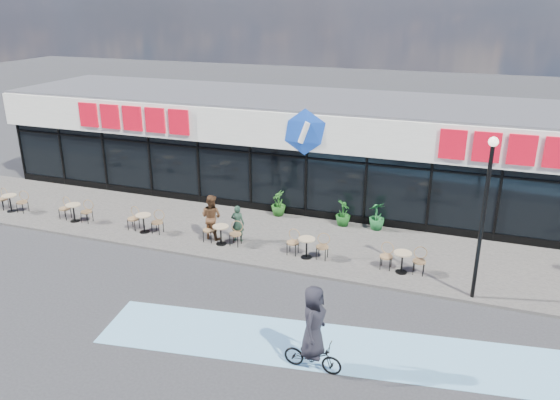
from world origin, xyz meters
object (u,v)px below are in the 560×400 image
potted_plant_right (343,213)px  patron_left (238,223)px  patron_right (211,217)px  potted_plant_left (278,203)px  potted_plant_mid (377,216)px  cyclist_a (313,335)px  bistro_set_0 (12,201)px  lamp_post (485,206)px

potted_plant_right → patron_left: patron_left is taller
patron_left → patron_right: bearing=2.2°
potted_plant_left → patron_right: size_ratio=0.62×
potted_plant_mid → potted_plant_right: size_ratio=1.06×
cyclist_a → potted_plant_left: bearing=114.6°
potted_plant_right → cyclist_a: cyclist_a is taller
bistro_set_0 → cyclist_a: bearing=-21.1°
lamp_post → potted_plant_left: 9.42m
patron_right → potted_plant_right: bearing=-137.8°
potted_plant_left → potted_plant_mid: 4.20m
bistro_set_0 → potted_plant_left: (11.10, 3.39, 0.09)m
bistro_set_0 → potted_plant_right: bearing=13.1°
bistro_set_0 → lamp_post: bearing=-2.9°
patron_left → lamp_post: bearing=167.1°
potted_plant_right → patron_left: size_ratio=0.74×
bistro_set_0 → potted_plant_mid: bearing=12.2°
bistro_set_0 → cyclist_a: size_ratio=0.66×
potted_plant_mid → patron_left: patron_left is taller
potted_plant_left → bistro_set_0: bearing=-163.0°
patron_right → lamp_post: bearing=-178.8°
potted_plant_left → patron_left: patron_left is taller
lamp_post → patron_right: size_ratio=2.89×
bistro_set_0 → patron_right: size_ratio=0.88×
potted_plant_mid → cyclist_a: size_ratio=0.48×
potted_plant_left → cyclist_a: bearing=-65.4°
lamp_post → bistro_set_0: (-19.06, 0.98, -2.57)m
bistro_set_0 → cyclist_a: (15.36, -5.91, 0.46)m
bistro_set_0 → patron_left: 10.54m
potted_plant_mid → potted_plant_right: potted_plant_mid is taller
potted_plant_mid → cyclist_a: (0.07, -9.22, 0.35)m
cyclist_a → bistro_set_0: bearing=158.9°
lamp_post → patron_right: bearing=172.4°
patron_right → cyclist_a: cyclist_a is taller
patron_right → cyclist_a: 8.55m
patron_left → patron_right: patron_right is taller
lamp_post → potted_plant_left: size_ratio=4.67×
lamp_post → potted_plant_right: bearing=140.6°
lamp_post → cyclist_a: lamp_post is taller
potted_plant_left → lamp_post: bearing=-28.7°
potted_plant_right → patron_left: bearing=-140.3°
bistro_set_0 → potted_plant_right: size_ratio=1.45×
cyclist_a → lamp_post: bearing=53.2°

